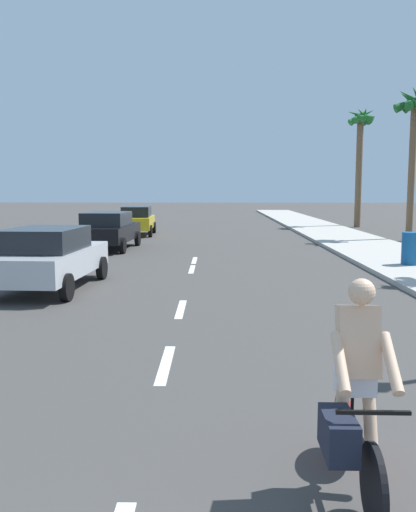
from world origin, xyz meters
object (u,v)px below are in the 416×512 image
object	(u,v)px
parked_car_silver	(48,256)
palm_tree_distant	(360,137)
parked_car_yellow	(137,220)
cyclist	(354,398)
trash_bin_far	(411,248)
palm_tree_far	(414,118)
parked_car_black	(108,229)

from	to	relation	value
parked_car_silver	palm_tree_distant	world-z (taller)	palm_tree_distant
parked_car_yellow	palm_tree_distant	distance (m)	15.96
cyclist	trash_bin_far	bearing A→B (deg)	-110.26
cyclist	trash_bin_far	distance (m)	14.04
parked_car_silver	palm_tree_far	xyz separation A→B (m)	(13.69, 13.04, 5.03)
palm_tree_far	cyclist	bearing A→B (deg)	-110.34
parked_car_yellow	cyclist	bearing A→B (deg)	-80.12
palm_tree_far	palm_tree_distant	xyz separation A→B (m)	(-0.01, 9.74, 0.01)
cyclist	palm_tree_far	distance (m)	24.46
parked_car_silver	parked_car_yellow	bearing A→B (deg)	93.32
parked_car_yellow	parked_car_silver	bearing A→B (deg)	-91.85
parked_car_silver	palm_tree_distant	bearing A→B (deg)	62.24
cyclist	palm_tree_distant	bearing A→B (deg)	-103.40
cyclist	parked_car_silver	world-z (taller)	cyclist
parked_car_silver	trash_bin_far	xyz separation A→B (m)	(10.47, 3.66, -0.19)
trash_bin_far	parked_car_black	bearing A→B (deg)	152.69
trash_bin_far	parked_car_silver	bearing A→B (deg)	-160.72
trash_bin_far	parked_car_yellow	bearing A→B (deg)	129.65
parked_car_black	parked_car_yellow	distance (m)	7.14
parked_car_yellow	trash_bin_far	size ratio (longest dim) A/B	3.88
cyclist	trash_bin_far	size ratio (longest dim) A/B	1.77
palm_tree_far	parked_car_silver	bearing A→B (deg)	-136.40
cyclist	parked_car_silver	bearing A→B (deg)	-59.23
cyclist	parked_car_yellow	xyz separation A→B (m)	(-5.40, 25.75, 0.01)
parked_car_silver	palm_tree_distant	xyz separation A→B (m)	(13.67, 22.77, 5.04)
cyclist	parked_car_black	bearing A→B (deg)	-72.13
parked_car_yellow	trash_bin_far	xyz separation A→B (m)	(10.50, -12.67, -0.18)
palm_tree_far	trash_bin_far	xyz separation A→B (m)	(-3.22, -9.37, -5.22)
parked_car_silver	trash_bin_far	bearing A→B (deg)	22.50
cyclist	parked_car_silver	distance (m)	10.83
palm_tree_far	palm_tree_distant	world-z (taller)	palm_tree_distant
cyclist	parked_car_black	size ratio (longest dim) A/B	0.40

